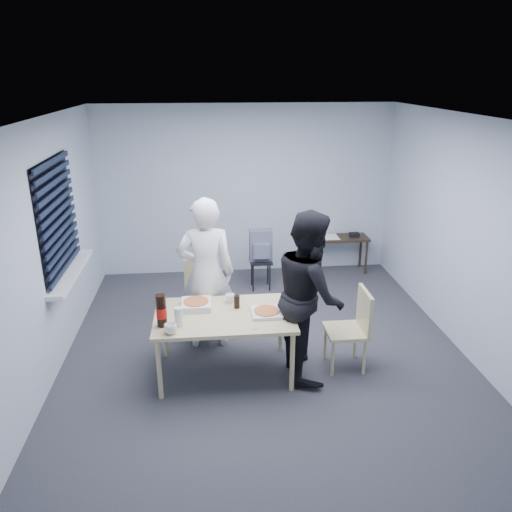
{
  "coord_description": "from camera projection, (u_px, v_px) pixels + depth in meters",
  "views": [
    {
      "loc": [
        -0.61,
        -5.02,
        3.02
      ],
      "look_at": [
        -0.09,
        0.1,
        1.12
      ],
      "focal_mm": 35.0,
      "sensor_mm": 36.0,
      "label": 1
    }
  ],
  "objects": [
    {
      "name": "room",
      "position": [
        61.0,
        226.0,
        5.45
      ],
      "size": [
        5.0,
        5.0,
        5.0
      ],
      "color": "#28282D",
      "rests_on": "ground"
    },
    {
      "name": "dining_table",
      "position": [
        224.0,
        319.0,
        5.12
      ],
      "size": [
        1.42,
        0.9,
        0.69
      ],
      "color": "#CDBE8B",
      "rests_on": "ground"
    },
    {
      "name": "chair_far",
      "position": [
        202.0,
        291.0,
        6.07
      ],
      "size": [
        0.42,
        0.42,
        0.89
      ],
      "color": "#CDBE8B",
      "rests_on": "ground"
    },
    {
      "name": "chair_right",
      "position": [
        354.0,
        324.0,
        5.28
      ],
      "size": [
        0.42,
        0.42,
        0.89
      ],
      "color": "#CDBE8B",
      "rests_on": "ground"
    },
    {
      "name": "person_white",
      "position": [
        206.0,
        274.0,
        5.6
      ],
      "size": [
        0.65,
        0.42,
        1.77
      ],
      "primitive_type": "imported",
      "rotation": [
        0.0,
        0.0,
        3.14
      ],
      "color": "silver",
      "rests_on": "ground"
    },
    {
      "name": "person_black",
      "position": [
        309.0,
        295.0,
        5.08
      ],
      "size": [
        0.47,
        0.86,
        1.77
      ],
      "primitive_type": "imported",
      "rotation": [
        0.0,
        0.0,
        1.57
      ],
      "color": "black",
      "rests_on": "ground"
    },
    {
      "name": "side_table",
      "position": [
        340.0,
        242.0,
        7.88
      ],
      "size": [
        0.87,
        0.39,
        0.58
      ],
      "color": "#372518",
      "rests_on": "ground"
    },
    {
      "name": "stool",
      "position": [
        261.0,
        267.0,
        7.31
      ],
      "size": [
        0.32,
        0.32,
        0.45
      ],
      "color": "black",
      "rests_on": "ground"
    },
    {
      "name": "backpack",
      "position": [
        261.0,
        246.0,
        7.18
      ],
      "size": [
        0.32,
        0.24,
        0.45
      ],
      "rotation": [
        0.0,
        0.0,
        -0.03
      ],
      "color": "slate",
      "rests_on": "stool"
    },
    {
      "name": "pizza_box_a",
      "position": [
        196.0,
        304.0,
        5.24
      ],
      "size": [
        0.31,
        0.31,
        0.08
      ],
      "rotation": [
        0.0,
        0.0,
        0.15
      ],
      "color": "silver",
      "rests_on": "dining_table"
    },
    {
      "name": "pizza_box_b",
      "position": [
        266.0,
        312.0,
        5.1
      ],
      "size": [
        0.3,
        0.3,
        0.04
      ],
      "rotation": [
        0.0,
        0.0,
        -0.41
      ],
      "color": "silver",
      "rests_on": "dining_table"
    },
    {
      "name": "mug_a",
      "position": [
        171.0,
        329.0,
        4.71
      ],
      "size": [
        0.17,
        0.17,
        0.1
      ],
      "primitive_type": "imported",
      "rotation": [
        0.0,
        0.0,
        0.52
      ],
      "color": "white",
      "rests_on": "dining_table"
    },
    {
      "name": "mug_b",
      "position": [
        230.0,
        298.0,
        5.35
      ],
      "size": [
        0.1,
        0.1,
        0.09
      ],
      "primitive_type": "imported",
      "color": "white",
      "rests_on": "dining_table"
    },
    {
      "name": "cola_glass",
      "position": [
        237.0,
        302.0,
        5.22
      ],
      "size": [
        0.07,
        0.07,
        0.14
      ],
      "primitive_type": "cylinder",
      "rotation": [
        0.0,
        0.0,
        -0.15
      ],
      "color": "black",
      "rests_on": "dining_table"
    },
    {
      "name": "soda_bottle",
      "position": [
        161.0,
        311.0,
        4.81
      ],
      "size": [
        0.1,
        0.1,
        0.33
      ],
      "rotation": [
        0.0,
        0.0,
        0.39
      ],
      "color": "black",
      "rests_on": "dining_table"
    },
    {
      "name": "plastic_cups",
      "position": [
        179.0,
        317.0,
        4.84
      ],
      "size": [
        0.1,
        0.1,
        0.19
      ],
      "primitive_type": "cylinder",
      "rotation": [
        0.0,
        0.0,
        -0.39
      ],
      "color": "silver",
      "rests_on": "dining_table"
    },
    {
      "name": "rubber_band",
      "position": [
        255.0,
        329.0,
        4.8
      ],
      "size": [
        0.06,
        0.06,
        0.0
      ],
      "primitive_type": "torus",
      "rotation": [
        0.0,
        0.0,
        -0.25
      ],
      "color": "red",
      "rests_on": "dining_table"
    },
    {
      "name": "papers",
      "position": [
        331.0,
        237.0,
        7.85
      ],
      "size": [
        0.32,
        0.37,
        0.01
      ],
      "primitive_type": "cube",
      "rotation": [
        0.0,
        0.0,
        0.36
      ],
      "color": "white",
      "rests_on": "side_table"
    },
    {
      "name": "black_box",
      "position": [
        354.0,
        235.0,
        7.85
      ],
      "size": [
        0.17,
        0.15,
        0.06
      ],
      "primitive_type": "cube",
      "rotation": [
        0.0,
        0.0,
        -0.36
      ],
      "color": "black",
      "rests_on": "side_table"
    }
  ]
}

